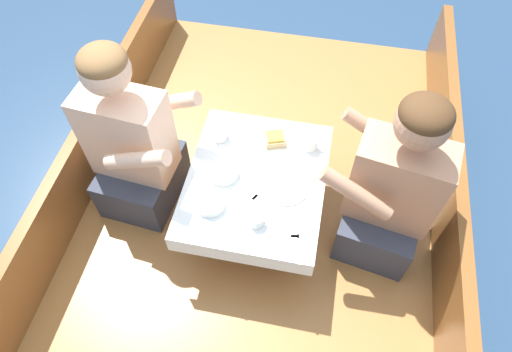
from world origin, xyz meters
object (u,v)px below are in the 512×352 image
object	(u,v)px
person_port	(132,146)
coffee_cup_port	(257,220)
coffee_cup_center	(220,134)
person_starboard	(391,191)
coffee_cup_starboard	(311,143)
sandwich	(275,139)

from	to	relation	value
person_port	coffee_cup_port	xyz separation A→B (m)	(0.68, -0.28, -0.01)
person_port	coffee_cup_center	distance (m)	0.44
coffee_cup_port	coffee_cup_center	size ratio (longest dim) A/B	0.90
person_starboard	coffee_cup_center	distance (m)	0.88
person_starboard	coffee_cup_starboard	bearing A→B (deg)	-17.99
person_starboard	coffee_cup_center	bearing A→B (deg)	-1.98
coffee_cup_center	sandwich	bearing A→B (deg)	4.76
person_starboard	coffee_cup_starboard	size ratio (longest dim) A/B	9.93
coffee_cup_center	person_port	bearing A→B (deg)	-157.21
coffee_cup_starboard	coffee_cup_port	bearing A→B (deg)	-110.40
coffee_cup_center	person_starboard	bearing A→B (deg)	-12.29
coffee_cup_port	coffee_cup_center	bearing A→B (deg)	121.79
person_starboard	coffee_cup_center	size ratio (longest dim) A/B	9.33
person_starboard	coffee_cup_port	bearing A→B (deg)	34.94
person_starboard	sandwich	bearing A→B (deg)	-9.63
person_port	person_starboard	size ratio (longest dim) A/B	1.02
sandwich	coffee_cup_port	size ratio (longest dim) A/B	1.30
coffee_cup_port	coffee_cup_starboard	bearing A→B (deg)	69.60
coffee_cup_starboard	coffee_cup_center	world-z (taller)	coffee_cup_starboard
coffee_cup_port	coffee_cup_starboard	distance (m)	0.51
person_starboard	coffee_cup_starboard	world-z (taller)	person_starboard
person_port	coffee_cup_port	distance (m)	0.74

